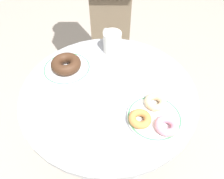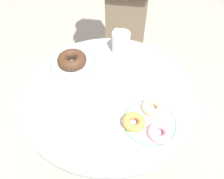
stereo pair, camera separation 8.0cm
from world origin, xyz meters
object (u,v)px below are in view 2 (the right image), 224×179
object	(u,v)px
cafe_table	(110,124)
plate_left	(73,64)
donut_pink_frosted	(160,132)
paper_napkin	(70,110)
donut_glazed	(153,107)
plate_right	(149,123)
donut_chocolate	(72,60)
donut_old_fashioned	(134,122)
coffee_mug	(120,42)

from	to	relation	value
cafe_table	plate_left	bearing A→B (deg)	-169.76
donut_pink_frosted	paper_napkin	distance (m)	0.31
cafe_table	donut_glazed	size ratio (longest dim) A/B	9.79
plate_right	donut_chocolate	size ratio (longest dim) A/B	1.53
donut_old_fashioned	donut_chocolate	bearing A→B (deg)	-179.75
plate_right	donut_old_fashioned	size ratio (longest dim) A/B	2.44
plate_right	donut_glazed	xyz separation A→B (m)	(-0.03, 0.04, 0.02)
donut_glazed	paper_napkin	xyz separation A→B (m)	(-0.18, -0.22, -0.02)
donut_chocolate	donut_pink_frosted	xyz separation A→B (m)	(0.45, 0.04, -0.01)
donut_glazed	donut_pink_frosted	bearing A→B (deg)	-31.67
donut_glazed	donut_chocolate	bearing A→B (deg)	-165.97
coffee_mug	cafe_table	bearing A→B (deg)	-49.44
donut_chocolate	coffee_mug	distance (m)	0.22
donut_glazed	paper_napkin	distance (m)	0.28
cafe_table	plate_right	xyz separation A→B (m)	(0.20, 0.01, 0.24)
donut_chocolate	paper_napkin	size ratio (longest dim) A/B	0.91
cafe_table	donut_pink_frosted	distance (m)	0.36
plate_right	donut_pink_frosted	distance (m)	0.06
donut_glazed	coffee_mug	size ratio (longest dim) A/B	0.64
donut_chocolate	donut_old_fashioned	size ratio (longest dim) A/B	1.60
plate_left	donut_old_fashioned	size ratio (longest dim) A/B	2.56
donut_chocolate	coffee_mug	xyz separation A→B (m)	(0.04, 0.22, 0.01)
cafe_table	donut_chocolate	world-z (taller)	donut_chocolate
paper_napkin	donut_old_fashioned	bearing A→B (deg)	35.83
coffee_mug	donut_chocolate	bearing A→B (deg)	-101.12
plate_left	donut_chocolate	distance (m)	0.03
plate_left	coffee_mug	world-z (taller)	coffee_mug
cafe_table	paper_napkin	bearing A→B (deg)	-91.68
plate_right	donut_old_fashioned	distance (m)	0.06
donut_glazed	coffee_mug	xyz separation A→B (m)	(-0.33, 0.13, 0.02)
plate_left	donut_glazed	size ratio (longest dim) A/B	2.56
plate_right	paper_napkin	bearing A→B (deg)	-139.22
plate_right	coffee_mug	distance (m)	0.40
plate_left	donut_old_fashioned	world-z (taller)	donut_old_fashioned
donut_glazed	paper_napkin	size ratio (longest dim) A/B	0.57
plate_left	donut_glazed	bearing A→B (deg)	13.61
plate_right	donut_chocolate	distance (m)	0.40
plate_right	donut_chocolate	xyz separation A→B (m)	(-0.40, -0.05, 0.03)
plate_right	coffee_mug	xyz separation A→B (m)	(-0.36, 0.17, 0.04)
paper_napkin	coffee_mug	bearing A→B (deg)	113.27
donut_chocolate	paper_napkin	world-z (taller)	donut_chocolate
donut_pink_frosted	donut_glazed	xyz separation A→B (m)	(-0.08, 0.05, 0.00)
donut_old_fashioned	coffee_mug	size ratio (longest dim) A/B	0.64
donut_pink_frosted	donut_old_fashioned	size ratio (longest dim) A/B	1.00
donut_old_fashioned	donut_pink_frosted	bearing A→B (deg)	27.14
donut_old_fashioned	paper_napkin	size ratio (longest dim) A/B	0.57
plate_left	paper_napkin	bearing A→B (deg)	-33.79
cafe_table	donut_pink_frosted	bearing A→B (deg)	0.65
cafe_table	plate_right	world-z (taller)	plate_right
donut_chocolate	plate_right	bearing A→B (deg)	6.93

